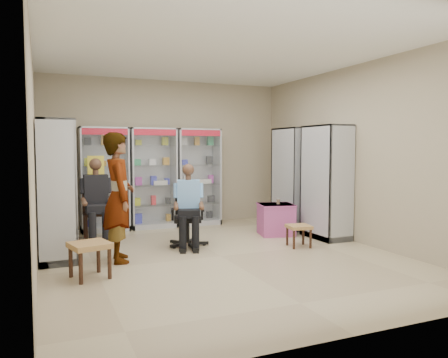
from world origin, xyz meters
name	(u,v)px	position (x,y,z in m)	size (l,w,h in m)	color
floor	(221,256)	(0.00, 0.00, 0.00)	(6.00, 6.00, 0.00)	tan
room_shell	(221,123)	(0.00, 0.00, 1.97)	(5.02, 6.02, 3.01)	tan
cabinet_back_left	(104,179)	(-1.30, 2.73, 1.00)	(0.90, 0.50, 2.00)	#B4B7BB
cabinet_back_mid	(153,178)	(-0.35, 2.73, 1.00)	(0.90, 0.50, 2.00)	#A8AAAF
cabinet_back_right	(197,177)	(0.60, 2.73, 1.00)	(0.90, 0.50, 2.00)	#B7BABE
cabinet_right_far	(293,178)	(2.23, 1.60, 1.00)	(0.50, 0.90, 2.00)	#A7AAAE
cabinet_right_near	(326,182)	(2.23, 0.50, 1.00)	(0.50, 0.90, 2.00)	silver
cabinet_left_far	(54,185)	(-2.23, 1.80, 1.00)	(0.50, 0.90, 2.00)	#B6B7BE
cabinet_left_near	(56,190)	(-2.23, 0.70, 1.00)	(0.50, 0.90, 2.00)	silver
wooden_chair	(96,212)	(-1.55, 2.00, 0.47)	(0.42, 0.42, 0.94)	black
seated_customer	(96,201)	(-1.55, 1.95, 0.67)	(0.44, 0.60, 1.34)	black
office_chair	(188,216)	(-0.24, 0.85, 0.50)	(0.54, 0.54, 0.99)	black
seated_shopkeeper	(188,208)	(-0.24, 0.80, 0.63)	(0.41, 0.58, 1.26)	#6AAED2
pink_trunk	(276,219)	(1.56, 1.09, 0.29)	(0.59, 0.57, 0.57)	#C34E96
tea_glass	(278,201)	(1.58, 1.06, 0.62)	(0.07, 0.07, 0.10)	#541B07
woven_stool_a	(299,236)	(1.40, 0.08, 0.18)	(0.35, 0.35, 0.35)	#A88847
woven_stool_b	(90,260)	(-1.90, -0.39, 0.22)	(0.44, 0.44, 0.44)	#B0864A
standing_man	(119,197)	(-1.43, 0.30, 0.91)	(0.66, 0.44, 1.82)	gray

